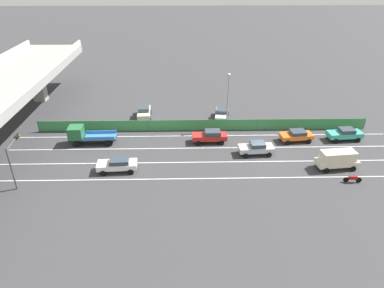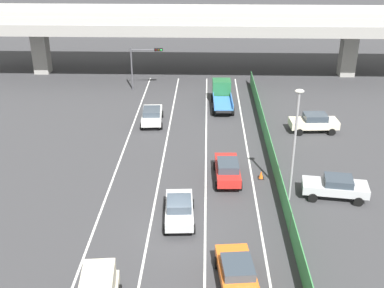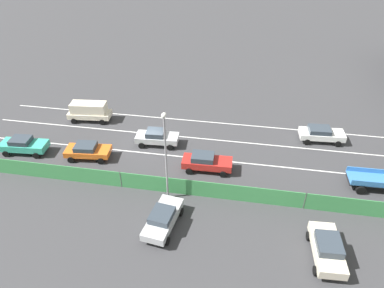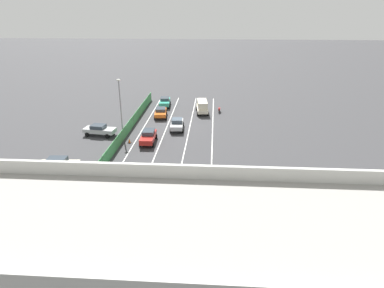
{
  "view_description": "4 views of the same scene",
  "coord_description": "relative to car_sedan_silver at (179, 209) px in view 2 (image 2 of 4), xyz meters",
  "views": [
    {
      "loc": [
        -37.33,
        9.31,
        21.53
      ],
      "look_at": [
        -0.36,
        8.52,
        1.72
      ],
      "focal_mm": 32.75,
      "sensor_mm": 36.0,
      "label": 1
    },
    {
      "loc": [
        1.69,
        -25.38,
        17.44
      ],
      "look_at": [
        0.58,
        10.38,
        0.93
      ],
      "focal_mm": 44.96,
      "sensor_mm": 36.0,
      "label": 2
    },
    {
      "loc": [
        28.55,
        9.13,
        20.16
      ],
      "look_at": [
        0.81,
        4.32,
        0.95
      ],
      "focal_mm": 32.83,
      "sensor_mm": 36.0,
      "label": 3
    },
    {
      "loc": [
        -5.29,
        47.8,
        16.99
      ],
      "look_at": [
        -2.71,
        8.86,
        1.08
      ],
      "focal_mm": 31.62,
      "sensor_mm": 36.0,
      "label": 4
    }
  ],
  "objects": [
    {
      "name": "elevated_overpass",
      "position": [
        -0.07,
        33.07,
        5.31
      ],
      "size": [
        59.9,
        9.91,
        7.85
      ],
      "color": "gray",
      "rests_on": "ground"
    },
    {
      "name": "street_lamp",
      "position": [
        7.46,
        2.85,
        3.91
      ],
      "size": [
        0.6,
        0.36,
        8.01
      ],
      "color": "gray",
      "rests_on": "ground"
    },
    {
      "name": "parked_sedan_cream",
      "position": [
        11.49,
        14.9,
        0.06
      ],
      "size": [
        4.43,
        2.25,
        1.71
      ],
      "color": "beige",
      "rests_on": "ground"
    },
    {
      "name": "lane_line_left_edge",
      "position": [
        -5.29,
        6.23,
        -0.88
      ],
      "size": [
        0.14,
        49.68,
        0.01
      ],
      "primitive_type": "cube",
      "color": "silver",
      "rests_on": "ground"
    },
    {
      "name": "green_fence",
      "position": [
        6.87,
        6.23,
        -0.08
      ],
      "size": [
        0.1,
        45.78,
        1.6
      ],
      "color": "#3D8E4C",
      "rests_on": "ground"
    },
    {
      "name": "parked_wagon_silver",
      "position": [
        10.67,
        3.23,
        -0.01
      ],
      "size": [
        4.64,
        2.49,
        1.57
      ],
      "color": "#B2B5B7",
      "rests_on": "ground"
    },
    {
      "name": "car_sedan_white",
      "position": [
        -3.49,
        16.38,
        -0.0
      ],
      "size": [
        2.26,
        4.55,
        1.55
      ],
      "color": "white",
      "rests_on": "ground"
    },
    {
      "name": "lane_line_mid_left",
      "position": [
        -1.81,
        6.23,
        -0.88
      ],
      "size": [
        0.14,
        49.68,
        0.01
      ],
      "primitive_type": "cube",
      "color": "silver",
      "rests_on": "ground"
    },
    {
      "name": "car_sedan_silver",
      "position": [
        0.0,
        0.0,
        0.0
      ],
      "size": [
        2.17,
        4.34,
        1.61
      ],
      "color": "#B7BABC",
      "rests_on": "ground"
    },
    {
      "name": "car_taxi_orange",
      "position": [
        3.35,
        -5.93,
        -0.03
      ],
      "size": [
        2.38,
        4.38,
        1.51
      ],
      "color": "orange",
      "rests_on": "ground"
    },
    {
      "name": "traffic_light",
      "position": [
        -5.48,
        26.54,
        2.65
      ],
      "size": [
        3.64,
        0.51,
        4.92
      ],
      "color": "#47474C",
      "rests_on": "ground"
    },
    {
      "name": "car_sedan_red",
      "position": [
        3.27,
        5.46,
        0.03
      ],
      "size": [
        2.03,
        4.55,
        1.67
      ],
      "color": "red",
      "rests_on": "ground"
    },
    {
      "name": "lane_line_right_edge",
      "position": [
        5.15,
        6.23,
        -0.88
      ],
      "size": [
        0.14,
        49.68,
        0.01
      ],
      "primitive_type": "cube",
      "color": "silver",
      "rests_on": "ground"
    },
    {
      "name": "ground_plane",
      "position": [
        -0.07,
        -0.61,
        -0.88
      ],
      "size": [
        300.0,
        300.0,
        0.0
      ],
      "primitive_type": "plane",
      "color": "#38383A"
    },
    {
      "name": "lane_line_mid_right",
      "position": [
        1.67,
        6.23,
        -0.88
      ],
      "size": [
        0.14,
        49.68,
        0.01
      ],
      "primitive_type": "cube",
      "color": "silver",
      "rests_on": "ground"
    },
    {
      "name": "traffic_cone",
      "position": [
        5.81,
        5.79,
        -0.59
      ],
      "size": [
        0.47,
        0.47,
        0.64
      ],
      "color": "orange",
      "rests_on": "ground"
    },
    {
      "name": "flatbed_truck_blue",
      "position": [
        3.26,
        21.76,
        0.36
      ],
      "size": [
        2.28,
        5.96,
        2.4
      ],
      "color": "black",
      "rests_on": "ground"
    }
  ]
}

